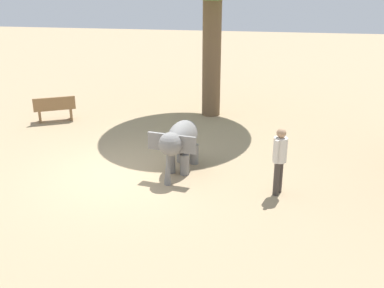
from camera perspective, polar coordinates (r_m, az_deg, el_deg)
ground_plane at (r=11.92m, az=-8.35°, el=-3.59°), size 60.00×60.00×0.00m
elephant at (r=11.60m, az=-1.53°, el=0.35°), size 1.88×1.25×1.29m
person_handler at (r=10.53m, az=10.99°, el=-1.53°), size 0.47×0.32×1.62m
wooden_bench at (r=16.40m, az=-16.91°, el=4.36°), size 0.99×1.43×0.88m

